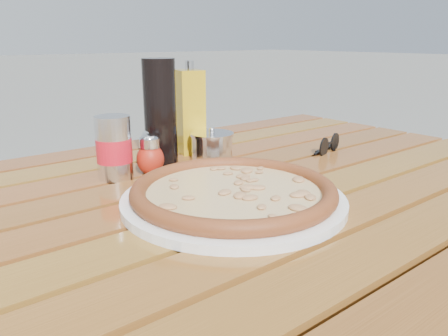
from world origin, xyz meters
TOP-DOWN VIEW (x-y plane):
  - table at (0.00, -0.00)m, footprint 1.40×0.90m
  - plate at (-0.05, -0.07)m, footprint 0.37×0.37m
  - pizza at (-0.05, -0.07)m, footprint 0.39×0.39m
  - pepper_shaker at (-0.08, 0.16)m, footprint 0.07×0.07m
  - oregano_shaker at (-0.05, 0.20)m, footprint 0.06×0.06m
  - dark_bottle at (-0.03, 0.19)m, footprint 0.08×0.08m
  - soda_can at (-0.14, 0.18)m, footprint 0.07×0.07m
  - olive_oil_cruet at (0.08, 0.25)m, footprint 0.07×0.07m
  - parmesan_tin at (0.09, 0.17)m, footprint 0.12×0.12m
  - sunglasses at (0.34, 0.05)m, footprint 0.11×0.05m

SIDE VIEW (x-z plane):
  - table at x=0.00m, z-range 0.30..1.05m
  - plate at x=-0.05m, z-range 0.75..0.76m
  - sunglasses at x=0.34m, z-range 0.74..0.79m
  - pizza at x=-0.05m, z-range 0.76..0.79m
  - parmesan_tin at x=0.09m, z-range 0.74..0.82m
  - pepper_shaker at x=-0.08m, z-range 0.75..0.83m
  - oregano_shaker at x=-0.05m, z-range 0.75..0.83m
  - soda_can at x=-0.14m, z-range 0.75..0.87m
  - olive_oil_cruet at x=0.08m, z-range 0.74..0.95m
  - dark_bottle at x=-0.03m, z-range 0.75..0.97m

